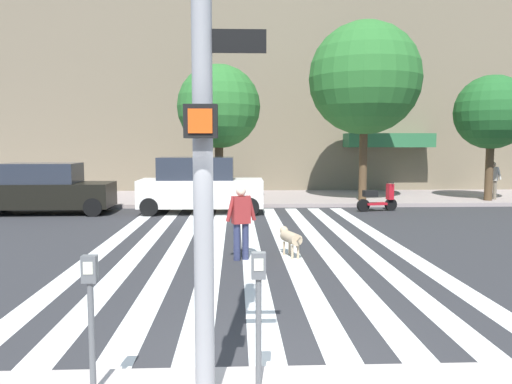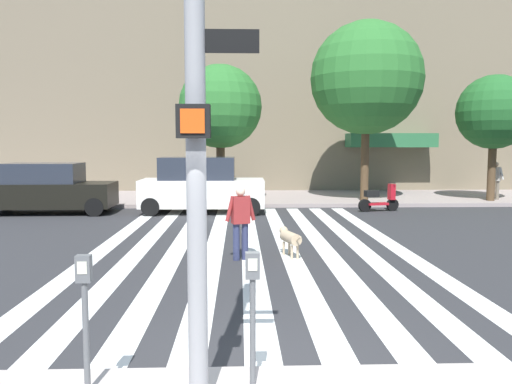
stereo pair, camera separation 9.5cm
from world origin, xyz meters
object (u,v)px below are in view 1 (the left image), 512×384
dog_on_leash (290,238)px  traffic_light_pole (202,31)px  parking_meter_curbside (259,300)px  parked_car_near_curb (45,189)px  street_tree_middle (365,79)px  pedestrian_dog_walker (241,219)px  street_tree_nearest (219,107)px  parking_meter_second_along (91,305)px  parked_car_behind_first (200,186)px  pedestrian_bystander (493,178)px  street_tree_further (492,113)px  parked_scooter (377,199)px

dog_on_leash → traffic_light_pole: bearing=-102.6°
parking_meter_curbside → parked_car_near_curb: size_ratio=0.29×
parked_car_near_curb → street_tree_middle: street_tree_middle is taller
pedestrian_dog_walker → traffic_light_pole: bearing=-93.5°
traffic_light_pole → street_tree_nearest: bearing=91.4°
parking_meter_curbside → pedestrian_dog_walker: (-0.11, 6.10, -0.10)m
pedestrian_dog_walker → parking_meter_second_along: bearing=-103.7°
traffic_light_pole → street_tree_nearest: (-0.41, 16.46, 0.56)m
street_tree_nearest → parking_meter_second_along: bearing=-92.5°
parking_meter_second_along → street_tree_nearest: bearing=87.5°
parked_car_behind_first → pedestrian_bystander: (12.56, 2.72, 0.07)m
dog_on_leash → street_tree_middle: bearing=67.1°
parking_meter_curbside → street_tree_middle: size_ratio=0.18×
parked_car_near_curb → parking_meter_curbside: bearing=-62.3°
parking_meter_second_along → pedestrian_bystander: 20.82m
pedestrian_dog_walker → street_tree_further: bearing=42.9°
street_tree_nearest → street_tree_further: (11.53, 0.02, -0.20)m
dog_on_leash → parked_car_behind_first: bearing=109.1°
street_tree_nearest → street_tree_middle: bearing=2.3°
pedestrian_dog_walker → dog_on_leash: pedestrian_dog_walker is taller
parked_car_behind_first → dog_on_leash: 7.86m
pedestrian_dog_walker → pedestrian_bystander: pedestrian_bystander is taller
parked_car_behind_first → parked_car_near_curb: bearing=-180.0°
parking_meter_curbside → pedestrian_bystander: size_ratio=0.83×
street_tree_middle → dog_on_leash: size_ratio=7.14×
parked_car_behind_first → traffic_light_pole: bearing=-85.8°
parked_car_near_curb → street_tree_nearest: size_ratio=0.84×
parked_car_behind_first → parked_scooter: 6.76m
parked_scooter → parking_meter_second_along: bearing=-115.9°
parking_meter_curbside → parked_scooter: bearing=69.6°
parking_meter_curbside → pedestrian_bystander: pedestrian_bystander is taller
street_tree_nearest → street_tree_further: size_ratio=1.07×
parking_meter_second_along → pedestrian_dog_walker: bearing=76.3°
parked_car_behind_first → street_tree_middle: 8.41m
street_tree_middle → street_tree_further: 5.58m
parking_meter_curbside → parked_car_behind_first: size_ratio=0.30×
pedestrian_dog_walker → pedestrian_bystander: bearing=43.1°
parking_meter_curbside → parked_car_behind_first: (-1.55, 13.77, -0.02)m
parked_car_near_curb → parked_car_behind_first: size_ratio=1.04×
parking_meter_second_along → pedestrian_bystander: bearing=52.7°
parking_meter_second_along → street_tree_further: size_ratio=0.26×
parked_car_near_curb → street_tree_middle: (12.45, 2.54, 4.40)m
parking_meter_curbside → parking_meter_second_along: size_ratio=1.00×
street_tree_nearest → street_tree_middle: size_ratio=0.75×
parking_meter_curbside → street_tree_middle: 17.65m
parking_meter_second_along → pedestrian_bystander: size_ratio=0.83×
parked_car_near_curb → pedestrian_dog_walker: size_ratio=2.90×
street_tree_middle → street_tree_further: size_ratio=1.42×
traffic_light_pole → parking_meter_second_along: traffic_light_pole is taller
parked_car_behind_first → pedestrian_bystander: bearing=12.2°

